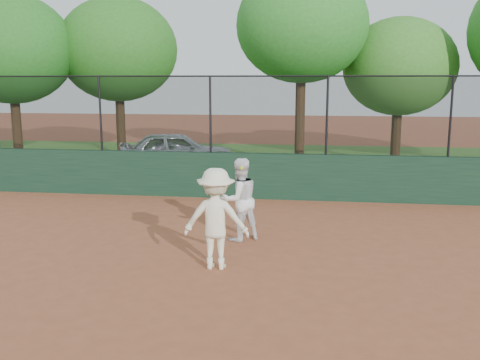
# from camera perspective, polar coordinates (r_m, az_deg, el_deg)

# --- Properties ---
(ground) EXTENTS (80.00, 80.00, 0.00)m
(ground) POSITION_cam_1_polar(r_m,az_deg,el_deg) (8.60, -7.41, -10.45)
(ground) COLOR #974E30
(ground) RESTS_ON ground
(back_wall) EXTENTS (26.00, 0.20, 1.20)m
(back_wall) POSITION_cam_1_polar(r_m,az_deg,el_deg) (14.13, -1.12, 0.50)
(back_wall) COLOR #1A3925
(back_wall) RESTS_ON ground
(grass_strip) EXTENTS (36.00, 12.00, 0.01)m
(grass_strip) POSITION_cam_1_polar(r_m,az_deg,el_deg) (20.09, 1.54, 1.80)
(grass_strip) COLOR #2C591B
(grass_strip) RESTS_ON ground
(parked_car) EXTENTS (4.21, 2.59, 1.34)m
(parked_car) POSITION_cam_1_polar(r_m,az_deg,el_deg) (18.65, -6.78, 3.11)
(parked_car) COLOR #A9AFB3
(parked_car) RESTS_ON ground
(player_second) EXTENTS (0.99, 0.96, 1.61)m
(player_second) POSITION_cam_1_polar(r_m,az_deg,el_deg) (10.34, -0.05, -2.09)
(player_second) COLOR white
(player_second) RESTS_ON ground
(player_main) EXTENTS (1.09, 0.63, 1.77)m
(player_main) POSITION_cam_1_polar(r_m,az_deg,el_deg) (8.80, -2.57, -4.15)
(player_main) COLOR white
(player_main) RESTS_ON ground
(fence_assembly) EXTENTS (26.00, 0.06, 2.00)m
(fence_assembly) POSITION_cam_1_polar(r_m,az_deg,el_deg) (13.94, -1.26, 7.14)
(fence_assembly) COLOR black
(fence_assembly) RESTS_ON back_wall
(tree_0) EXTENTS (4.69, 4.26, 6.24)m
(tree_0) POSITION_cam_1_polar(r_m,az_deg,el_deg) (22.10, -23.25, 12.70)
(tree_0) COLOR #422B17
(tree_0) RESTS_ON ground
(tree_1) EXTENTS (4.69, 4.27, 6.29)m
(tree_1) POSITION_cam_1_polar(r_m,az_deg,el_deg) (22.12, -12.91, 13.38)
(tree_1) COLOR #3D2815
(tree_1) RESTS_ON ground
(tree_2) EXTENTS (4.58, 4.17, 6.92)m
(tree_2) POSITION_cam_1_polar(r_m,az_deg,el_deg) (19.30, 6.62, 16.03)
(tree_2) COLOR #432C18
(tree_2) RESTS_ON ground
(tree_3) EXTENTS (4.06, 3.69, 5.31)m
(tree_3) POSITION_cam_1_polar(r_m,az_deg,el_deg) (20.48, 16.65, 11.47)
(tree_3) COLOR #3B2713
(tree_3) RESTS_ON ground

